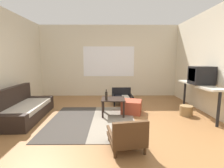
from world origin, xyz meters
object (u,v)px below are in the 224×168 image
object	(u,v)px
armchair_striped_foreground	(127,136)
glass_bottle	(106,96)
crt_television	(201,75)
wicker_basket	(186,110)
ottoman_orange	(132,107)
console_shelf	(199,87)
armchair_by_window	(122,97)
coffee_table	(113,102)
clay_vase	(193,79)
couch	(23,109)

from	to	relation	value
armchair_striped_foreground	glass_bottle	world-z (taller)	glass_bottle
armchair_striped_foreground	crt_television	size ratio (longest dim) A/B	1.35
crt_television	wicker_basket	distance (m)	0.95
ottoman_orange	console_shelf	bearing A→B (deg)	-4.97
armchair_by_window	console_shelf	world-z (taller)	console_shelf
coffee_table	console_shelf	xyz separation A→B (m)	(2.19, 0.01, 0.37)
ottoman_orange	crt_television	size ratio (longest dim) A/B	1.01
armchair_by_window	ottoman_orange	world-z (taller)	armchair_by_window
armchair_by_window	crt_television	bearing A→B (deg)	-31.02
crt_television	wicker_basket	size ratio (longest dim) A/B	1.55
console_shelf	clay_vase	bearing A→B (deg)	90.00
ottoman_orange	wicker_basket	xyz separation A→B (m)	(1.37, -0.21, -0.04)
clay_vase	wicker_basket	xyz separation A→B (m)	(-0.33, -0.39, -0.78)
armchair_striped_foreground	clay_vase	world-z (taller)	clay_vase
armchair_striped_foreground	couch	bearing A→B (deg)	149.16
armchair_by_window	crt_television	xyz separation A→B (m)	(1.88, -1.13, 0.79)
ottoman_orange	clay_vase	bearing A→B (deg)	6.09
coffee_table	glass_bottle	world-z (taller)	glass_bottle
ottoman_orange	clay_vase	distance (m)	1.86
coffee_table	console_shelf	distance (m)	2.22
armchair_by_window	wicker_basket	bearing A→B (deg)	-36.31
armchair_by_window	glass_bottle	size ratio (longest dim) A/B	2.46
glass_bottle	couch	bearing A→B (deg)	-177.70
coffee_table	glass_bottle	xyz separation A→B (m)	(-0.17, -0.16, 0.20)
armchair_by_window	armchair_striped_foreground	size ratio (longest dim) A/B	0.99
console_shelf	wicker_basket	distance (m)	0.67
armchair_striped_foreground	crt_television	xyz separation A→B (m)	(1.99, 1.61, 0.80)
coffee_table	clay_vase	bearing A→B (deg)	8.71
armchair_by_window	ottoman_orange	distance (m)	0.96
clay_vase	wicker_basket	size ratio (longest dim) A/B	0.87
couch	console_shelf	bearing A→B (deg)	3.22
armchair_by_window	glass_bottle	world-z (taller)	glass_bottle
console_shelf	wicker_basket	world-z (taller)	console_shelf
crt_television	glass_bottle	size ratio (longest dim) A/B	1.84
couch	console_shelf	size ratio (longest dim) A/B	1.06
armchair_striped_foreground	console_shelf	bearing A→B (deg)	39.73
armchair_by_window	clay_vase	bearing A→B (deg)	-21.93
clay_vase	couch	bearing A→B (deg)	-172.50
armchair_striped_foreground	glass_bottle	xyz separation A→B (m)	(-0.36, 1.49, 0.31)
couch	armchair_striped_foreground	bearing A→B (deg)	-30.84
couch	glass_bottle	world-z (taller)	couch
couch	console_shelf	world-z (taller)	console_shelf
ottoman_orange	coffee_table	bearing A→B (deg)	-162.65
couch	crt_television	world-z (taller)	crt_television
glass_bottle	coffee_table	bearing A→B (deg)	43.45
console_shelf	ottoman_orange	bearing A→B (deg)	175.03
coffee_table	clay_vase	world-z (taller)	clay_vase
coffee_table	ottoman_orange	world-z (taller)	coffee_table
armchair_striped_foreground	clay_vase	xyz separation A→B (m)	(2.00, 1.99, 0.67)
couch	glass_bottle	distance (m)	2.03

